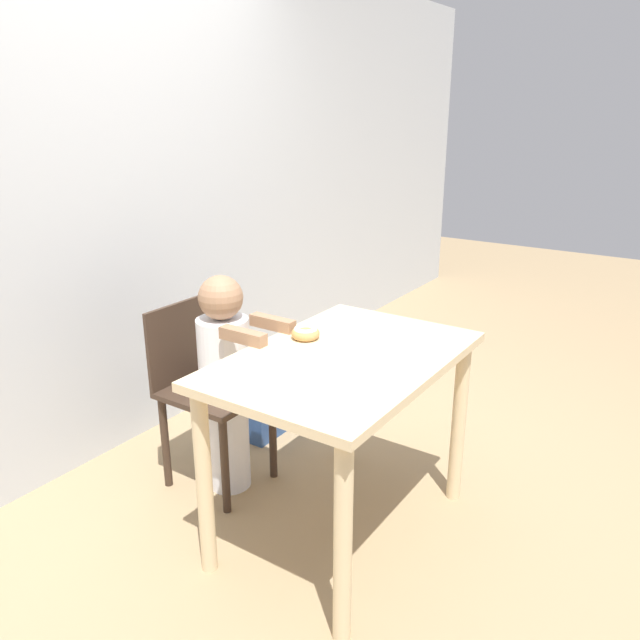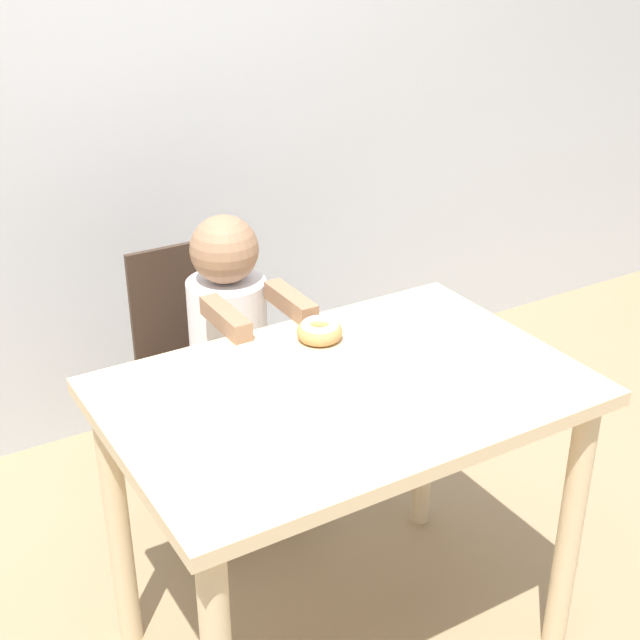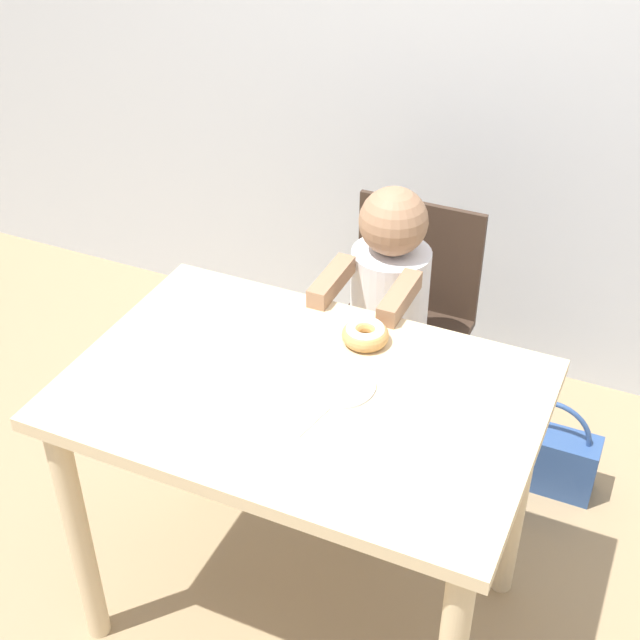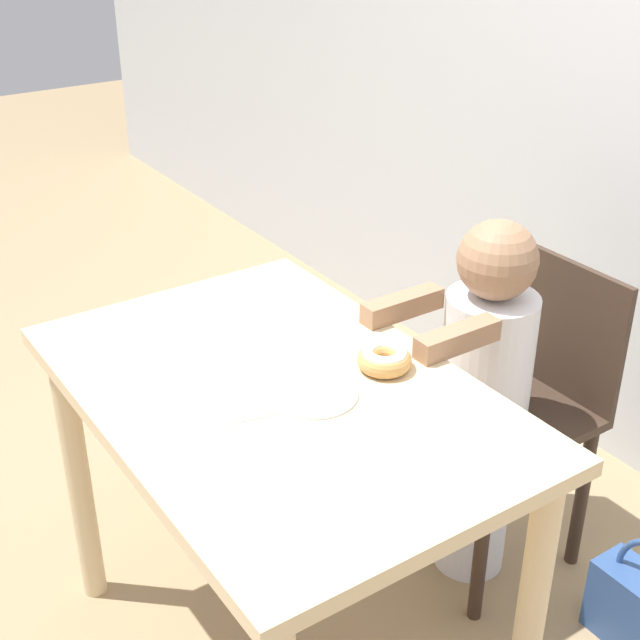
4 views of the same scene
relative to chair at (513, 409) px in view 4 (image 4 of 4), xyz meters
name	(u,v)px [view 4 (image 4 of 4)]	position (x,y,z in m)	size (l,w,h in m)	color
dining_table	(279,439)	(0.01, -0.71, 0.19)	(1.07, 0.71, 0.78)	beige
chair	(513,409)	(0.00, 0.00, 0.00)	(0.39, 0.43, 0.84)	#38281E
child_figure	(482,400)	(0.00, -0.12, 0.07)	(0.24, 0.41, 1.00)	white
donut	(384,358)	(0.07, -0.49, 0.35)	(0.11, 0.11, 0.05)	tan
napkin	(273,373)	(-0.04, -0.69, 0.32)	(0.34, 0.34, 0.00)	white
plate	(314,394)	(0.08, -0.67, 0.33)	(0.17, 0.17, 0.01)	white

